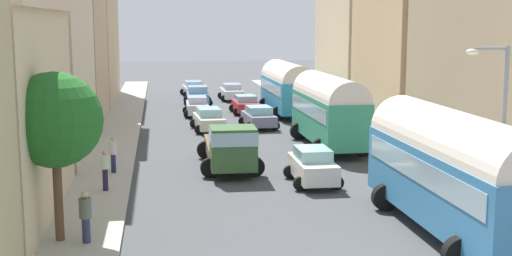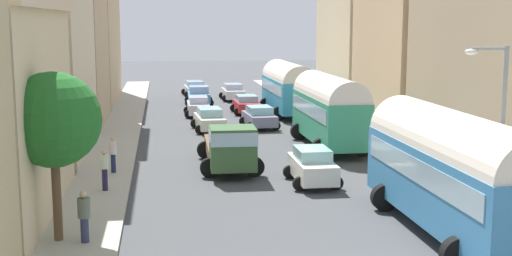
% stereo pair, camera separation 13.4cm
% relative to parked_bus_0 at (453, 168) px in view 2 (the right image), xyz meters
% --- Properties ---
extents(ground_plane, '(154.00, 154.00, 0.00)m').
position_rel_parked_bus_0_xyz_m(ground_plane, '(-4.71, 22.28, -2.26)').
color(ground_plane, '#404346').
extents(sidewalk_left, '(2.50, 70.00, 0.14)m').
position_rel_parked_bus_0_xyz_m(sidewalk_left, '(-11.96, 22.28, -2.19)').
color(sidewalk_left, '#ACAC9B').
rests_on(sidewalk_left, ground).
extents(sidewalk_right, '(2.50, 70.00, 0.14)m').
position_rel_parked_bus_0_xyz_m(sidewalk_right, '(2.54, 22.28, -2.19)').
color(sidewalk_right, '#A6A39C').
rests_on(sidewalk_right, ground).
extents(building_left_2, '(4.33, 10.37, 12.53)m').
position_rel_parked_bus_0_xyz_m(building_left_2, '(-15.37, 15.83, 4.01)').
color(building_left_2, beige).
rests_on(building_left_2, ground).
extents(building_left_3, '(6.44, 10.23, 12.76)m').
position_rel_parked_bus_0_xyz_m(building_left_3, '(-16.13, 26.60, 4.14)').
color(building_left_3, tan).
rests_on(building_left_3, ground).
extents(building_left_4, '(6.37, 14.55, 11.00)m').
position_rel_parked_bus_0_xyz_m(building_left_4, '(-16.10, 39.46, 3.28)').
color(building_left_4, tan).
rests_on(building_left_4, ground).
extents(building_right_2, '(4.56, 9.61, 12.00)m').
position_rel_parked_bus_0_xyz_m(building_right_2, '(5.87, 20.11, 3.77)').
color(building_right_2, tan).
rests_on(building_right_2, ground).
extents(building_right_3, '(5.19, 10.21, 14.01)m').
position_rel_parked_bus_0_xyz_m(building_right_3, '(6.15, 30.72, 4.78)').
color(building_right_3, beige).
rests_on(building_right_3, ground).
extents(parked_bus_0, '(3.39, 9.95, 4.10)m').
position_rel_parked_bus_0_xyz_m(parked_bus_0, '(0.00, 0.00, 0.00)').
color(parked_bus_0, teal).
rests_on(parked_bus_0, ground).
extents(parked_bus_1, '(3.27, 8.59, 4.03)m').
position_rel_parked_bus_0_xyz_m(parked_bus_1, '(-0.15, 15.63, -0.02)').
color(parked_bus_1, '#2E8C68').
rests_on(parked_bus_1, ground).
extents(parked_bus_2, '(3.44, 8.86, 3.93)m').
position_rel_parked_bus_0_xyz_m(parked_bus_2, '(0.05, 28.92, -0.11)').
color(parked_bus_2, teal).
rests_on(parked_bus_2, ground).
extents(cargo_truck_0, '(3.00, 7.21, 2.33)m').
position_rel_parked_bus_0_xyz_m(cargo_truck_0, '(-6.20, 10.50, -1.08)').
color(cargo_truck_0, '#34572D').
rests_on(cargo_truck_0, ground).
extents(car_0, '(2.35, 4.17, 1.49)m').
position_rel_parked_bus_0_xyz_m(car_0, '(-6.31, 22.26, -1.51)').
color(car_0, beige).
rests_on(car_0, ground).
extents(car_1, '(2.13, 3.62, 1.47)m').
position_rel_parked_bus_0_xyz_m(car_1, '(-6.66, 29.05, -1.51)').
color(car_1, silver).
rests_on(car_1, ground).
extents(car_2, '(2.44, 3.77, 1.59)m').
position_rel_parked_bus_0_xyz_m(car_2, '(-6.23, 35.94, -1.47)').
color(car_2, '#4590C1').
rests_on(car_2, ground).
extents(car_3, '(2.47, 4.32, 1.43)m').
position_rel_parked_bus_0_xyz_m(car_3, '(-6.25, 42.52, -1.53)').
color(car_3, silver).
rests_on(car_3, ground).
extents(car_4, '(2.14, 3.61, 1.58)m').
position_rel_parked_bus_0_xyz_m(car_4, '(-2.94, 7.47, -1.46)').
color(car_4, silver).
rests_on(car_4, ground).
extents(car_5, '(2.44, 3.85, 1.44)m').
position_rel_parked_bus_0_xyz_m(car_5, '(-2.97, 22.97, -1.52)').
color(car_5, slate).
rests_on(car_5, ground).
extents(car_6, '(2.33, 3.77, 1.41)m').
position_rel_parked_bus_0_xyz_m(car_6, '(-2.94, 29.92, -1.54)').
color(car_6, '#B2262B').
rests_on(car_6, ground).
extents(car_7, '(2.33, 4.12, 1.47)m').
position_rel_parked_bus_0_xyz_m(car_7, '(-3.03, 38.83, -1.51)').
color(car_7, silver).
rests_on(car_7, ground).
extents(pedestrian_0, '(0.43, 0.43, 1.84)m').
position_rel_parked_bus_0_xyz_m(pedestrian_0, '(-11.66, 7.04, -1.20)').
color(pedestrian_0, '#271F45').
rests_on(pedestrian_0, ground).
extents(pedestrian_1, '(0.35, 0.35, 1.80)m').
position_rel_parked_bus_0_xyz_m(pedestrian_1, '(-11.55, 10.29, -1.22)').
color(pedestrian_1, navy).
rests_on(pedestrian_1, ground).
extents(pedestrian_2, '(0.55, 0.55, 1.80)m').
position_rel_parked_bus_0_xyz_m(pedestrian_2, '(-11.75, 0.51, -1.24)').
color(pedestrian_2, '#2D3252').
rests_on(pedestrian_2, ground).
extents(streetlamp_near, '(1.51, 0.28, 6.18)m').
position_rel_parked_bus_0_xyz_m(streetlamp_near, '(1.60, 0.31, 1.42)').
color(streetlamp_near, gray).
rests_on(streetlamp_near, ground).
extents(roadside_tree_0, '(2.97, 2.97, 5.46)m').
position_rel_parked_bus_0_xyz_m(roadside_tree_0, '(-12.61, 0.89, 1.69)').
color(roadside_tree_0, brown).
rests_on(roadside_tree_0, ground).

